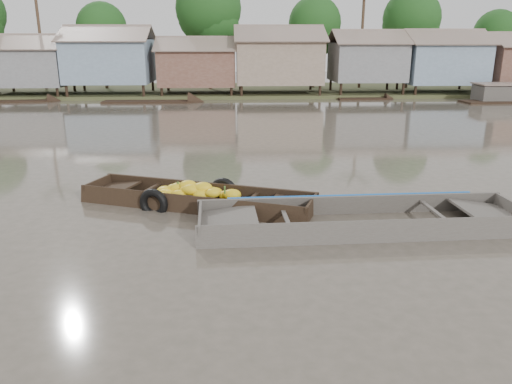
{
  "coord_description": "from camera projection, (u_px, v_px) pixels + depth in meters",
  "views": [
    {
      "loc": [
        -1.14,
        -10.6,
        4.34
      ],
      "look_at": [
        -0.6,
        0.89,
        0.8
      ],
      "focal_mm": 35.0,
      "sensor_mm": 36.0,
      "label": 1
    }
  ],
  "objects": [
    {
      "name": "banana_boat",
      "position": [
        194.0,
        198.0,
        13.57
      ],
      "size": [
        6.55,
        3.67,
        0.89
      ],
      "rotation": [
        0.0,
        0.0,
        -0.36
      ],
      "color": "black",
      "rests_on": "ground"
    },
    {
      "name": "ground",
      "position": [
        284.0,
        236.0,
        11.44
      ],
      "size": [
        120.0,
        120.0,
        0.0
      ],
      "primitive_type": "plane",
      "color": "#4B4539",
      "rests_on": "ground"
    },
    {
      "name": "viewer_boat",
      "position": [
        362.0,
        224.0,
        12.01
      ],
      "size": [
        7.92,
        2.34,
        0.63
      ],
      "rotation": [
        0.0,
        0.0,
        0.04
      ],
      "color": "#45403A",
      "rests_on": "ground"
    },
    {
      "name": "distant_boats",
      "position": [
        436.0,
        100.0,
        35.11
      ],
      "size": [
        45.37,
        14.73,
        1.38
      ],
      "color": "black",
      "rests_on": "ground"
    },
    {
      "name": "riverbank",
      "position": [
        282.0,
        55.0,
        41.1
      ],
      "size": [
        120.0,
        12.47,
        10.22
      ],
      "color": "#384723",
      "rests_on": "ground"
    }
  ]
}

